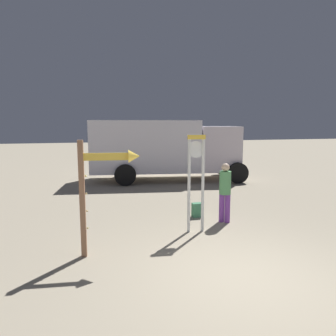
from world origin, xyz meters
TOP-DOWN VIEW (x-y plane):
  - ground_plane at (0.00, 0.00)m, footprint 80.00×80.00m
  - standing_clock at (-0.01, 2.40)m, footprint 0.42×0.14m
  - arrow_sign at (-2.21, 1.57)m, footprint 1.17×0.32m
  - person_near_clock at (0.97, 2.88)m, footprint 0.30×0.30m
  - backpack at (0.46, 3.51)m, footprint 0.30×0.22m
  - box_truck_near at (0.99, 9.35)m, footprint 7.06×3.44m

SIDE VIEW (x-z plane):
  - ground_plane at x=0.00m, z-range 0.00..0.00m
  - backpack at x=0.46m, z-range 0.00..0.39m
  - person_near_clock at x=0.97m, z-range 0.09..1.65m
  - standing_clock at x=-0.01m, z-range 0.24..2.55m
  - box_truck_near at x=0.99m, z-range 0.17..2.87m
  - arrow_sign at x=-2.21m, z-range 0.39..2.66m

